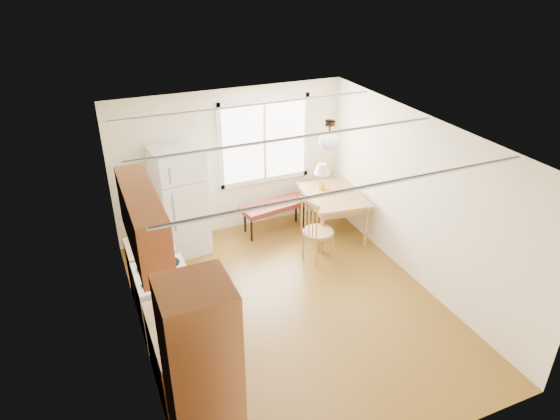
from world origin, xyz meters
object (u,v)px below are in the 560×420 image
dining_table (333,199)px  chair (313,227)px  refrigerator (180,201)px  bench (274,207)px

dining_table → chair: bearing=-129.9°
refrigerator → chair: size_ratio=1.62×
refrigerator → dining_table: bearing=-18.6°
bench → chair: 1.16m
refrigerator → bench: refrigerator is taller
refrigerator → bench: 1.66m
bench → chair: chair is taller
bench → chair: (0.18, -1.13, 0.15)m
dining_table → bench: bearing=159.1°
refrigerator → dining_table: refrigerator is taller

